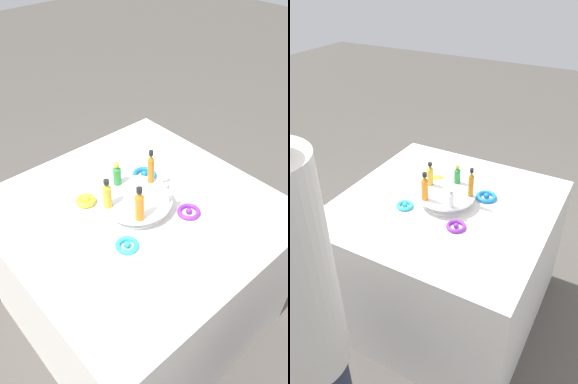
# 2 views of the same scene
# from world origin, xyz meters

# --- Properties ---
(ground_plane) EXTENTS (12.00, 12.00, 0.00)m
(ground_plane) POSITION_xyz_m (0.00, 0.00, 0.00)
(ground_plane) COLOR #4C4742
(party_table) EXTENTS (1.05, 1.05, 0.74)m
(party_table) POSITION_xyz_m (0.00, 0.00, 0.37)
(party_table) COLOR silver
(party_table) RESTS_ON ground_plane
(display_stand) EXTENTS (0.29, 0.29, 0.06)m
(display_stand) POSITION_xyz_m (0.00, 0.00, 0.77)
(display_stand) COLOR white
(display_stand) RESTS_ON party_table
(bottle_orange) EXTENTS (0.03, 0.03, 0.15)m
(bottle_orange) POSITION_xyz_m (0.07, 0.10, 0.86)
(bottle_orange) COLOR orange
(bottle_orange) RESTS_ON display_stand
(bottle_clear) EXTENTS (0.03, 0.03, 0.09)m
(bottle_clear) POSITION_xyz_m (-0.07, 0.10, 0.84)
(bottle_clear) COLOR silver
(bottle_clear) RESTS_ON display_stand
(bottle_amber) EXTENTS (0.03, 0.03, 0.15)m
(bottle_amber) POSITION_xyz_m (-0.11, -0.04, 0.87)
(bottle_amber) COLOR #AD6B19
(bottle_amber) RESTS_ON display_stand
(bottle_green) EXTENTS (0.03, 0.03, 0.10)m
(bottle_green) POSITION_xyz_m (0.00, -0.12, 0.84)
(bottle_green) COLOR #288438
(bottle_green) RESTS_ON display_stand
(bottle_gold) EXTENTS (0.03, 0.03, 0.13)m
(bottle_gold) POSITION_xyz_m (0.11, -0.03, 0.86)
(bottle_gold) COLOR gold
(bottle_gold) RESTS_ON display_stand
(ribbon_bow_teal) EXTENTS (0.09, 0.09, 0.03)m
(ribbon_bow_teal) POSITION_xyz_m (0.16, 0.14, 0.75)
(ribbon_bow_teal) COLOR #2DB7CC
(ribbon_bow_teal) RESTS_ON party_table
(ribbon_bow_purple) EXTENTS (0.09, 0.09, 0.03)m
(ribbon_bow_purple) POSITION_xyz_m (-0.14, 0.16, 0.75)
(ribbon_bow_purple) COLOR purple
(ribbon_bow_purple) RESTS_ON party_table
(ribbon_bow_blue) EXTENTS (0.11, 0.11, 0.03)m
(ribbon_bow_blue) POSITION_xyz_m (-0.16, -0.14, 0.75)
(ribbon_bow_blue) COLOR blue
(ribbon_bow_blue) RESTS_ON party_table
(ribbon_bow_gold) EXTENTS (0.08, 0.08, 0.04)m
(ribbon_bow_gold) POSITION_xyz_m (0.14, -0.16, 0.75)
(ribbon_bow_gold) COLOR gold
(ribbon_bow_gold) RESTS_ON party_table
(person_figure) EXTENTS (0.27, 0.27, 1.57)m
(person_figure) POSITION_xyz_m (0.03, 0.94, 0.79)
(person_figure) COLOR #282D42
(person_figure) RESTS_ON ground_plane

